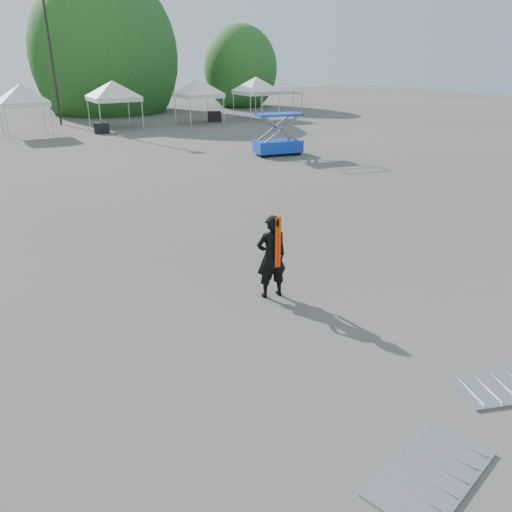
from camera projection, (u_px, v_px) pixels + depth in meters
ground at (226, 286)px, 11.86m from camera, size 120.00×120.00×0.00m
light_pole_east at (50, 47)px, 36.41m from camera, size 0.60×0.25×9.80m
tree_mid_e at (105, 56)px, 45.10m from camera, size 5.12×5.12×7.79m
tree_far_e at (241, 69)px, 50.34m from camera, size 3.84×3.84×5.84m
tent_e at (21, 88)px, 32.07m from camera, size 4.10×4.10×3.88m
tent_f at (112, 84)px, 35.50m from camera, size 4.58×4.58×3.88m
tent_g at (198, 82)px, 38.22m from camera, size 4.29×4.29×3.88m
tent_h at (256, 80)px, 40.98m from camera, size 4.22×4.22×3.88m
man at (271, 257)px, 11.02m from camera, size 0.77×0.58×1.92m
scissor_lift at (278, 124)px, 26.49m from camera, size 2.69×1.71×3.23m
barrier_left at (431, 473)px, 6.54m from camera, size 2.09×1.38×0.06m
barrier_mid at (511, 384)px, 8.29m from camera, size 2.13×1.57×0.06m
crate_mid at (102, 128)px, 34.23m from camera, size 1.13×1.03×0.72m
crate_east at (215, 117)px, 40.08m from camera, size 1.23×1.10×0.79m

